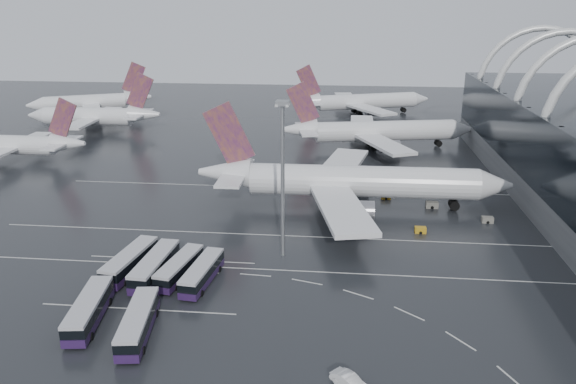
# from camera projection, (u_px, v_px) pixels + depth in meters

# --- Properties ---
(ground) EXTENTS (420.00, 420.00, 0.00)m
(ground) POSITION_uv_depth(u_px,v_px,m) (315.00, 266.00, 91.28)
(ground) COLOR black
(ground) RESTS_ON ground
(lane_marking_near) EXTENTS (120.00, 0.25, 0.01)m
(lane_marking_near) POSITION_uv_depth(u_px,v_px,m) (315.00, 272.00, 89.39)
(lane_marking_near) COLOR silver
(lane_marking_near) RESTS_ON ground
(lane_marking_mid) EXTENTS (120.00, 0.25, 0.01)m
(lane_marking_mid) POSITION_uv_depth(u_px,v_px,m) (319.00, 237.00, 102.58)
(lane_marking_mid) COLOR silver
(lane_marking_mid) RESTS_ON ground
(lane_marking_far) EXTENTS (120.00, 0.25, 0.01)m
(lane_marking_far) POSITION_uv_depth(u_px,v_px,m) (325.00, 189.00, 128.96)
(lane_marking_far) COLOR silver
(lane_marking_far) RESTS_ON ground
(bus_bay_line_south) EXTENTS (28.00, 0.25, 0.01)m
(bus_bay_line_south) POSITION_uv_depth(u_px,v_px,m) (138.00, 309.00, 78.53)
(bus_bay_line_south) COLOR silver
(bus_bay_line_south) RESTS_ON ground
(bus_bay_line_north) EXTENTS (28.00, 0.25, 0.01)m
(bus_bay_line_north) POSITION_uv_depth(u_px,v_px,m) (172.00, 260.00, 93.61)
(bus_bay_line_north) COLOR silver
(bus_bay_line_north) RESTS_ON ground
(airliner_main) EXTENTS (64.40, 56.71, 21.88)m
(airliner_main) POSITION_uv_depth(u_px,v_px,m) (347.00, 182.00, 116.06)
(airliner_main) COLOR white
(airliner_main) RESTS_ON ground
(airliner_gate_b) EXTENTS (56.73, 50.23, 19.78)m
(airliner_gate_b) POSITION_uv_depth(u_px,v_px,m) (375.00, 132.00, 163.36)
(airliner_gate_b) COLOR white
(airliner_gate_b) RESTS_ON ground
(airliner_gate_c) EXTENTS (52.90, 48.20, 19.37)m
(airliner_gate_c) POSITION_uv_depth(u_px,v_px,m) (360.00, 102.00, 212.37)
(airliner_gate_c) COLOR white
(airliner_gate_c) RESTS_ON ground
(jet_remote_west) EXTENTS (39.96, 32.12, 17.51)m
(jet_remote_west) POSITION_uv_depth(u_px,v_px,m) (17.00, 145.00, 149.96)
(jet_remote_west) COLOR white
(jet_remote_west) RESTS_ON ground
(jet_remote_mid) EXTENTS (44.80, 36.02, 19.60)m
(jet_remote_mid) POSITION_uv_depth(u_px,v_px,m) (96.00, 116.00, 184.67)
(jet_remote_mid) COLOR white
(jet_remote_mid) RESTS_ON ground
(jet_remote_far) EXTENTS (42.79, 34.96, 19.57)m
(jet_remote_far) POSITION_uv_depth(u_px,v_px,m) (93.00, 102.00, 210.73)
(jet_remote_far) COLOR white
(jet_remote_far) RESTS_ON ground
(bus_row_near_a) EXTENTS (4.85, 14.07, 3.39)m
(bus_row_near_a) POSITION_uv_depth(u_px,v_px,m) (130.00, 261.00, 88.74)
(bus_row_near_a) COLOR #2C143F
(bus_row_near_a) RESTS_ON ground
(bus_row_near_b) EXTENTS (3.96, 14.16, 3.45)m
(bus_row_near_b) POSITION_uv_depth(u_px,v_px,m) (155.00, 266.00, 87.10)
(bus_row_near_b) COLOR #2C143F
(bus_row_near_b) RESTS_ON ground
(bus_row_near_c) EXTENTS (4.81, 12.71, 3.06)m
(bus_row_near_c) POSITION_uv_depth(u_px,v_px,m) (179.00, 268.00, 87.05)
(bus_row_near_c) COLOR #2C143F
(bus_row_near_c) RESTS_ON ground
(bus_row_near_d) EXTENTS (4.22, 12.83, 3.10)m
(bus_row_near_d) POSITION_uv_depth(u_px,v_px,m) (202.00, 273.00, 85.39)
(bus_row_near_d) COLOR #2C143F
(bus_row_near_d) RESTS_ON ground
(bus_row_far_a) EXTENTS (4.89, 13.94, 3.36)m
(bus_row_far_a) POSITION_uv_depth(u_px,v_px,m) (89.00, 309.00, 74.87)
(bus_row_far_a) COLOR #2C143F
(bus_row_far_a) RESTS_ON ground
(bus_row_far_c) EXTENTS (4.83, 13.73, 3.31)m
(bus_row_far_c) POSITION_uv_depth(u_px,v_px,m) (138.00, 322.00, 71.93)
(bus_row_far_c) COLOR #2C143F
(bus_row_far_c) RESTS_ON ground
(van_curve_c) EXTENTS (4.72, 4.50, 1.59)m
(van_curve_c) POSITION_uv_depth(u_px,v_px,m) (350.00, 382.00, 62.26)
(van_curve_c) COLOR white
(van_curve_c) RESTS_ON ground
(floodlight_mast) EXTENTS (2.02, 2.02, 26.31)m
(floodlight_mast) POSITION_uv_depth(u_px,v_px,m) (283.00, 161.00, 89.87)
(floodlight_mast) COLOR gray
(floodlight_mast) RESTS_ON ground
(gse_cart_belly_a) EXTENTS (2.08, 1.23, 1.14)m
(gse_cart_belly_a) POSITION_uv_depth(u_px,v_px,m) (420.00, 230.00, 104.33)
(gse_cart_belly_a) COLOR #BE8D19
(gse_cart_belly_a) RESTS_ON ground
(gse_cart_belly_b) EXTENTS (2.51, 1.48, 1.37)m
(gse_cart_belly_b) POSITION_uv_depth(u_px,v_px,m) (432.00, 205.00, 116.99)
(gse_cart_belly_b) COLOR slate
(gse_cart_belly_b) RESTS_ON ground
(gse_cart_belly_d) EXTENTS (2.16, 1.28, 1.18)m
(gse_cart_belly_d) POSITION_uv_depth(u_px,v_px,m) (487.00, 220.00, 109.18)
(gse_cart_belly_d) COLOR slate
(gse_cart_belly_d) RESTS_ON ground
(gse_cart_belly_e) EXTENTS (2.07, 1.22, 1.13)m
(gse_cart_belly_e) POSITION_uv_depth(u_px,v_px,m) (386.00, 196.00, 122.36)
(gse_cart_belly_e) COLOR #BE8D19
(gse_cart_belly_e) RESTS_ON ground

